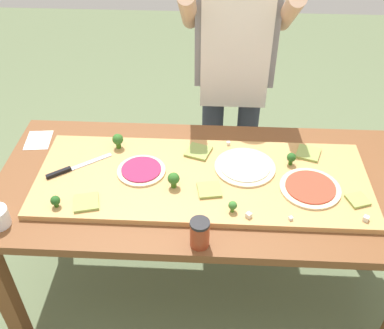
{
  "coord_description": "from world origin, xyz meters",
  "views": [
    {
      "loc": [
        0.02,
        -1.47,
        2.06
      ],
      "look_at": [
        -0.05,
        -0.03,
        0.87
      ],
      "focal_mm": 42.17,
      "sensor_mm": 36.0,
      "label": 1
    }
  ],
  "objects": [
    {
      "name": "broccoli_floret_front_left",
      "position": [
        0.11,
        -0.21,
        0.82
      ],
      "size": [
        0.03,
        0.03,
        0.05
      ],
      "color": "#3F7220",
      "rests_on": "cutting_board"
    },
    {
      "name": "broccoli_floret_center_left",
      "position": [
        0.38,
        0.1,
        0.83
      ],
      "size": [
        0.04,
        0.04,
        0.06
      ],
      "color": "#2C5915",
      "rests_on": "cutting_board"
    },
    {
      "name": "pizza_whole_tomato_red",
      "position": [
        0.44,
        -0.06,
        0.8
      ],
      "size": [
        0.25,
        0.25,
        0.02
      ],
      "color": "beige",
      "rests_on": "cutting_board"
    },
    {
      "name": "broccoli_floret_back_left",
      "position": [
        -0.4,
        0.18,
        0.84
      ],
      "size": [
        0.05,
        0.05,
        0.07
      ],
      "color": "#366618",
      "rests_on": "cutting_board"
    },
    {
      "name": "pizza_slice_near_left",
      "position": [
        -0.03,
        0.16,
        0.8
      ],
      "size": [
        0.13,
        0.13,
        0.01
      ],
      "primitive_type": "cube",
      "rotation": [
        0.0,
        0.0,
        -0.33
      ],
      "color": "#899E4C",
      "rests_on": "cutting_board"
    },
    {
      "name": "pizza_slice_far_left",
      "position": [
        -0.47,
        -0.2,
        0.8
      ],
      "size": [
        0.12,
        0.12,
        0.01
      ],
      "primitive_type": "cube",
      "rotation": [
        0.0,
        0.0,
        0.25
      ],
      "color": "#899E4C",
      "rests_on": "cutting_board"
    },
    {
      "name": "cook_center",
      "position": [
        0.13,
        0.67,
        1.0
      ],
      "size": [
        0.54,
        0.39,
        1.67
      ],
      "color": "#333847",
      "rests_on": "ground"
    },
    {
      "name": "pizza_slice_near_right",
      "position": [
        0.62,
        -0.13,
        0.8
      ],
      "size": [
        0.1,
        0.1,
        0.01
      ],
      "primitive_type": "cube",
      "rotation": [
        0.0,
        0.0,
        0.35
      ],
      "color": "#899E4C",
      "rests_on": "cutting_board"
    },
    {
      "name": "ground_plane",
      "position": [
        0.0,
        0.0,
        0.0
      ],
      "size": [
        8.0,
        8.0,
        0.0
      ],
      "primitive_type": "plane",
      "color": "#60704C"
    },
    {
      "name": "pizza_slice_far_right",
      "position": [
        0.02,
        -0.1,
        0.8
      ],
      "size": [
        0.11,
        0.11,
        0.01
      ],
      "primitive_type": "cube",
      "rotation": [
        0.0,
        0.0,
        0.18
      ],
      "color": "#899E4C",
      "rests_on": "cutting_board"
    },
    {
      "name": "prep_table",
      "position": [
        0.0,
        0.0,
        0.67
      ],
      "size": [
        1.81,
        0.84,
        0.77
      ],
      "color": "brown",
      "rests_on": "ground"
    },
    {
      "name": "pizza_whole_white_garlic",
      "position": [
        0.17,
        0.06,
        0.8
      ],
      "size": [
        0.27,
        0.27,
        0.02
      ],
      "color": "beige",
      "rests_on": "cutting_board"
    },
    {
      "name": "pizza_slice_center",
      "position": [
        0.46,
        0.17,
        0.8
      ],
      "size": [
        0.13,
        0.13,
        0.01
      ],
      "primitive_type": "cube",
      "rotation": [
        0.0,
        0.0,
        -0.34
      ],
      "color": "#899E4C",
      "rests_on": "cutting_board"
    },
    {
      "name": "cheese_crumble_b",
      "position": [
        0.18,
        -0.24,
        0.8
      ],
      "size": [
        0.03,
        0.03,
        0.02
      ],
      "primitive_type": "cube",
      "rotation": [
        0.0,
        0.0,
        0.87
      ],
      "color": "silver",
      "rests_on": "cutting_board"
    },
    {
      "name": "cheese_crumble_a",
      "position": [
        0.34,
        -0.24,
        0.8
      ],
      "size": [
        0.02,
        0.02,
        0.01
      ],
      "primitive_type": "cube",
      "rotation": [
        0.0,
        0.0,
        0.49
      ],
      "color": "white",
      "rests_on": "cutting_board"
    },
    {
      "name": "cheese_crumble_d",
      "position": [
        0.62,
        -0.23,
        0.8
      ],
      "size": [
        0.03,
        0.03,
        0.02
      ],
      "primitive_type": "cube",
      "rotation": [
        0.0,
        0.0,
        1.01
      ],
      "color": "silver",
      "rests_on": "cutting_board"
    },
    {
      "name": "cheese_crumble_c",
      "position": [
        0.1,
        0.23,
        0.8
      ],
      "size": [
        0.02,
        0.02,
        0.02
      ],
      "primitive_type": "cube",
      "rotation": [
        0.0,
        0.0,
        0.24
      ],
      "color": "white",
      "rests_on": "cutting_board"
    },
    {
      "name": "broccoli_floret_front_right",
      "position": [
        -0.13,
        -0.08,
        0.83
      ],
      "size": [
        0.05,
        0.05,
        0.07
      ],
      "color": "#366618",
      "rests_on": "cutting_board"
    },
    {
      "name": "recipe_note",
      "position": [
        -0.81,
        0.25,
        0.77
      ],
      "size": [
        0.13,
        0.16,
        0.0
      ],
      "primitive_type": "cube",
      "rotation": [
        0.0,
        0.0,
        0.11
      ],
      "color": "white",
      "rests_on": "prep_table"
    },
    {
      "name": "broccoli_floret_back_right",
      "position": [
        -0.58,
        -0.22,
        0.82
      ],
      "size": [
        0.04,
        0.04,
        0.05
      ],
      "color": "#2C5915",
      "rests_on": "cutting_board"
    },
    {
      "name": "sauce_jar",
      "position": [
        -0.01,
        -0.36,
        0.82
      ],
      "size": [
        0.07,
        0.07,
        0.12
      ],
      "color": "#99381E",
      "rests_on": "prep_table"
    },
    {
      "name": "chefs_knife",
      "position": [
        -0.59,
        0.01,
        0.8
      ],
      "size": [
        0.25,
        0.2,
        0.02
      ],
      "color": "#B7BABF",
      "rests_on": "cutting_board"
    },
    {
      "name": "pizza_whole_beet_magenta",
      "position": [
        -0.28,
        0.01,
        0.8
      ],
      "size": [
        0.21,
        0.21,
        0.02
      ],
      "color": "beige",
      "rests_on": "cutting_board"
    },
    {
      "name": "cutting_board",
      "position": [
        -0.01,
        -0.01,
        0.78
      ],
      "size": [
        1.42,
        0.54,
        0.03
      ],
      "primitive_type": "cube",
      "color": "tan",
      "rests_on": "prep_table"
    }
  ]
}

